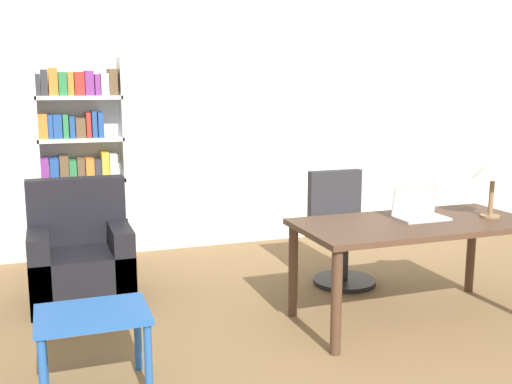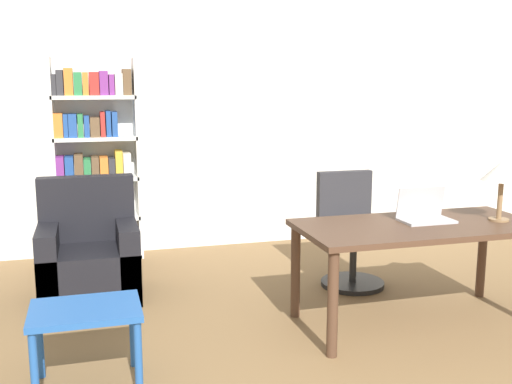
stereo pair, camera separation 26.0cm
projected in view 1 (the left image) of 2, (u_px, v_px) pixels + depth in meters
wall_back at (222, 119)px, 6.27m from camera, size 8.00×0.06×2.70m
desk at (415, 234)px, 4.31m from camera, size 1.72×0.82×0.73m
laptop at (419, 211)px, 4.38m from camera, size 0.37×0.23×0.24m
table_lamp at (493, 170)px, 4.38m from camera, size 0.29×0.29×0.44m
office_chair at (342, 232)px, 5.19m from camera, size 0.54×0.54×0.96m
side_table_blue at (93, 325)px, 3.30m from camera, size 0.61×0.45×0.48m
armchair at (81, 262)px, 4.77m from camera, size 0.77×0.69×0.96m
bookshelf at (78, 165)px, 5.68m from camera, size 0.82×0.28×1.96m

